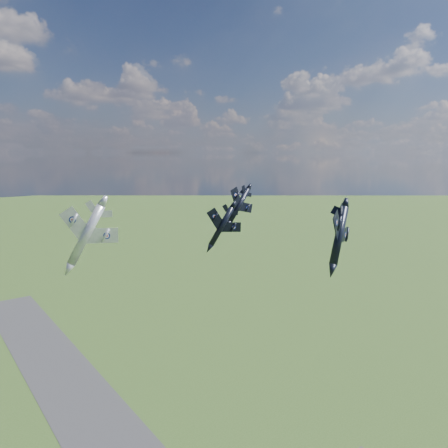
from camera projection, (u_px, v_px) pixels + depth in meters
jet_lead_navy at (222, 226)px, 93.97m from camera, size 13.10×15.12×6.86m
jet_right_navy at (339, 235)px, 82.72m from camera, size 16.84×19.31×8.56m
jet_high_navy at (239, 205)px, 106.59m from camera, size 10.85×14.58×8.39m
jet_left_silver at (86, 235)px, 78.93m from camera, size 17.35×19.79×8.66m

